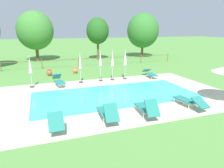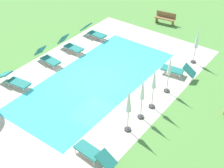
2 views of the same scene
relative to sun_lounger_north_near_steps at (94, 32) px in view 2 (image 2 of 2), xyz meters
The scene contains 16 objects.
ground_plane 5.21m from the sun_lounger_north_near_steps, 39.60° to the left, with size 160.00×160.00×0.00m, color #599342.
pool_deck_paving 5.21m from the sun_lounger_north_near_steps, 39.60° to the left, with size 14.52×8.94×0.01m, color beige.
swimming_pool_water 5.21m from the sun_lounger_north_near_steps, 39.60° to the left, with size 10.25×4.66×0.01m, color #42CCD6.
pool_coping_rim 5.21m from the sun_lounger_north_near_steps, 39.60° to the left, with size 10.73×5.14×0.01m.
sun_lounger_north_near_steps is the anchor object (origin of this frame).
sun_lounger_north_mid 7.00m from the sun_lounger_north_near_steps, ahead, with size 0.81×2.12×0.71m.
sun_lounger_north_far 2.32m from the sun_lounger_north_near_steps, ahead, with size 0.68×1.88×0.99m.
sun_lounger_north_end 4.27m from the sun_lounger_north_near_steps, ahead, with size 0.77×1.91×0.98m.
sun_lounger_south_near_corner 10.94m from the sun_lounger_north_near_steps, 38.83° to the left, with size 0.77×2.11×0.71m.
sun_lounger_south_far 6.85m from the sun_lounger_north_near_steps, 83.25° to the left, with size 0.83×2.05×0.85m.
patio_umbrella_closed_row_west 7.57m from the sun_lounger_north_near_steps, 70.58° to the left, with size 0.32×0.32×2.33m.
patio_umbrella_closed_row_mid_west 9.48m from the sun_lounger_north_near_steps, 48.55° to the left, with size 0.32×0.32×2.46m.
patio_umbrella_closed_row_centre 8.80m from the sun_lounger_north_near_steps, 54.08° to the left, with size 0.32×0.32×2.47m.
patio_umbrella_closed_row_mid_east 7.13m from the sun_lounger_north_near_steps, 98.86° to the left, with size 0.32×0.32×2.29m.
patio_umbrella_closed_row_east 8.28m from the sun_lounger_north_near_steps, 59.91° to the left, with size 0.32×0.32×2.42m.
wooden_bench_lawn_side 5.66m from the sun_lounger_north_near_steps, 148.93° to the left, with size 0.65×1.55×0.87m.
Camera 2 is at (11.58, 9.71, 10.76)m, focal length 52.38 mm.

